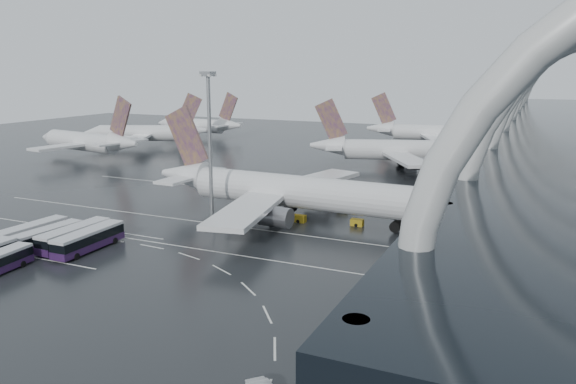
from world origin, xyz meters
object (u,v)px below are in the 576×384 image
at_px(floodlight_mast, 210,130).
at_px(gse_cart_belly_d, 426,225).
at_px(jet_remote_west, 88,142).
at_px(bus_row_near_d, 89,239).
at_px(bus_row_near_b, 48,236).
at_px(airliner_main, 289,192).
at_px(airliner_gate_b, 405,151).
at_px(jet_remote_mid, 148,133).
at_px(jet_remote_far, 199,126).
at_px(gse_cart_belly_a, 357,222).
at_px(airliner_gate_c, 439,133).
at_px(bus_row_near_a, 31,233).
at_px(gse_cart_belly_b, 406,220).
at_px(bus_row_near_c, 74,236).
at_px(gse_cart_belly_c, 299,219).
at_px(gse_cart_belly_e, 343,208).

xyz_separation_m(floodlight_mast, gse_cart_belly_d, (36.93, 14.18, -17.06)).
relative_size(jet_remote_west, bus_row_near_d, 3.44).
bearing_deg(bus_row_near_b, jet_remote_west, 43.38).
xyz_separation_m(airliner_main, airliner_gate_b, (7.36, 65.86, -0.29)).
distance_m(jet_remote_mid, jet_remote_far, 32.77).
xyz_separation_m(airliner_main, floodlight_mast, (-11.38, -9.55, 12.31)).
height_order(airliner_gate_b, gse_cart_belly_a, airliner_gate_b).
height_order(airliner_gate_c, gse_cart_belly_a, airliner_gate_c).
distance_m(bus_row_near_a, gse_cart_belly_b, 66.30).
bearing_deg(airliner_main, airliner_gate_c, 87.63).
distance_m(bus_row_near_b, gse_cart_belly_b, 63.26).
bearing_deg(bus_row_near_d, airliner_gate_b, -17.66).
height_order(airliner_gate_c, gse_cart_belly_b, airliner_gate_c).
xyz_separation_m(jet_remote_mid, gse_cart_belly_d, (114.41, -65.49, -4.57)).
height_order(bus_row_near_d, gse_cart_belly_d, bus_row_near_d).
bearing_deg(gse_cart_belly_b, bus_row_near_c, -141.59).
relative_size(bus_row_near_d, gse_cart_belly_a, 5.91).
height_order(bus_row_near_a, gse_cart_belly_c, bus_row_near_a).
distance_m(jet_remote_west, jet_remote_mid, 29.89).
xyz_separation_m(jet_remote_west, bus_row_near_a, (56.26, -72.39, -3.52)).
xyz_separation_m(airliner_main, gse_cart_belly_d, (25.56, 4.63, -4.76)).
height_order(airliner_main, bus_row_near_d, airliner_main).
xyz_separation_m(jet_remote_far, gse_cart_belly_e, (95.46, -93.14, -4.35)).
xyz_separation_m(bus_row_near_b, gse_cart_belly_c, (31.85, 30.41, -1.00)).
height_order(jet_remote_mid, jet_remote_far, jet_remote_mid).
height_order(bus_row_near_d, gse_cart_belly_b, bus_row_near_d).
bearing_deg(jet_remote_far, airliner_main, 136.24).
distance_m(gse_cart_belly_b, gse_cart_belly_c, 20.18).
height_order(bus_row_near_a, gse_cart_belly_e, bus_row_near_a).
bearing_deg(bus_row_near_b, airliner_gate_c, -10.54).
relative_size(floodlight_mast, gse_cart_belly_a, 12.06).
height_order(bus_row_near_d, floodlight_mast, floodlight_mast).
height_order(airliner_main, bus_row_near_c, airliner_main).
height_order(airliner_main, floodlight_mast, floodlight_mast).
height_order(bus_row_near_b, bus_row_near_d, bus_row_near_d).
xyz_separation_m(gse_cart_belly_d, gse_cart_belly_e, (-17.86, 5.11, 0.04)).
relative_size(airliner_main, gse_cart_belly_a, 26.86).
height_order(airliner_gate_c, jet_remote_west, jet_remote_west).
xyz_separation_m(bus_row_near_a, bus_row_near_b, (3.62, 0.20, -0.11)).
relative_size(jet_remote_west, jet_remote_mid, 1.08).
relative_size(jet_remote_west, bus_row_near_b, 3.79).
bearing_deg(jet_remote_far, bus_row_near_c, 121.12).
bearing_deg(gse_cart_belly_d, bus_row_near_d, -142.54).
height_order(airliner_gate_c, bus_row_near_d, airliner_gate_c).
relative_size(gse_cart_belly_a, gse_cart_belly_c, 0.96).
xyz_separation_m(airliner_gate_c, gse_cart_belly_d, (16.94, -111.08, -4.40)).
height_order(airliner_main, airliner_gate_c, airliner_main).
bearing_deg(gse_cart_belly_d, gse_cart_belly_b, 159.54).
relative_size(jet_remote_west, bus_row_near_c, 3.45).
bearing_deg(airliner_main, gse_cart_belly_b, 17.63).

